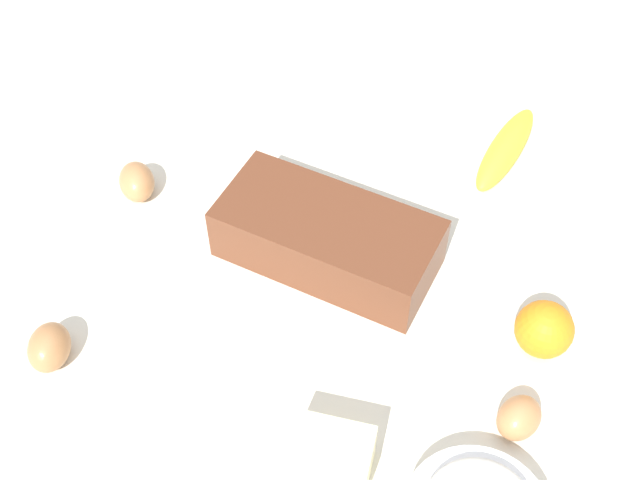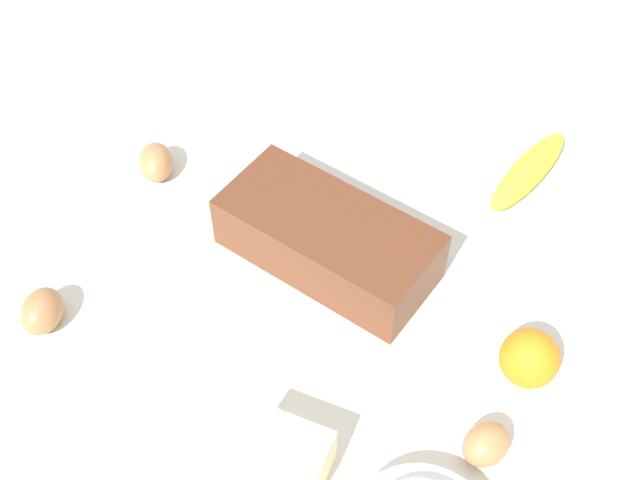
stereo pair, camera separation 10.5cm
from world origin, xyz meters
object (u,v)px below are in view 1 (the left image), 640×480
butter_block (329,457)px  egg_beside_bowl (519,418)px  orange_fruit (544,329)px  egg_near_butter (137,182)px  egg_loose (49,347)px  banana (506,149)px  loaf_pan (328,237)px

butter_block → egg_beside_bowl: size_ratio=1.57×
orange_fruit → butter_block: size_ratio=0.78×
butter_block → egg_near_butter: size_ratio=1.38×
butter_block → egg_loose: bearing=174.7°
banana → butter_block: butter_block is taller
loaf_pan → banana: size_ratio=1.56×
banana → orange_fruit: bearing=-72.9°
butter_block → egg_loose: size_ratio=1.41×
egg_beside_bowl → butter_block: bearing=-149.1°
loaf_pan → egg_near_butter: bearing=-176.9°
banana → egg_near_butter: (-0.48, -0.23, 0.00)m
orange_fruit → egg_beside_bowl: (-0.01, -0.12, -0.01)m
egg_beside_bowl → orange_fruit: bearing=85.4°
loaf_pan → egg_beside_bowl: bearing=-22.5°
egg_near_butter → egg_loose: 0.28m
orange_fruit → banana: bearing=107.1°
banana → egg_beside_bowl: (0.09, -0.42, 0.00)m
banana → butter_block: 0.55m
butter_block → egg_beside_bowl: 0.22m
egg_near_butter → egg_beside_bowl: (0.56, -0.20, -0.00)m
egg_near_butter → egg_beside_bowl: 0.60m
egg_beside_bowl → egg_loose: (-0.54, -0.08, 0.00)m
orange_fruit → egg_beside_bowl: size_ratio=1.22×
egg_near_butter → egg_beside_bowl: size_ratio=1.14×
egg_loose → egg_beside_bowl: bearing=8.2°
egg_near_butter → butter_block: bearing=-39.4°
butter_block → egg_loose: butter_block is taller
loaf_pan → butter_block: bearing=-63.2°
loaf_pan → butter_block: 0.29m
egg_beside_bowl → loaf_pan: bearing=148.5°
banana → egg_near_butter: size_ratio=2.90×
banana → orange_fruit: orange_fruit is taller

